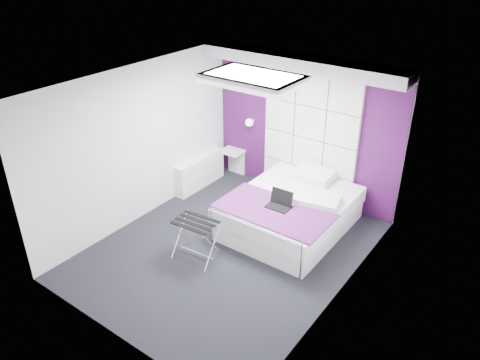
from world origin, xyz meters
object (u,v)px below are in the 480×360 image
object	(u,v)px
wall_lamp	(250,122)
nightstand	(232,151)
luggage_rack	(196,239)
radiator	(200,172)
laptop	(280,203)
bed	(291,211)

from	to	relation	value
wall_lamp	nightstand	distance (m)	0.80
nightstand	luggage_rack	bearing A→B (deg)	-64.48
radiator	laptop	xyz separation A→B (m)	(2.16, -0.60, 0.36)
bed	nightstand	bearing A→B (deg)	153.75
nightstand	luggage_rack	world-z (taller)	luggage_rack
radiator	nightstand	xyz separation A→B (m)	(0.24, 0.72, 0.23)
wall_lamp	nightstand	world-z (taller)	wall_lamp
nightstand	bed	bearing A→B (deg)	-26.25
wall_lamp	luggage_rack	size ratio (longest dim) A/B	0.24
wall_lamp	luggage_rack	world-z (taller)	wall_lamp
bed	laptop	world-z (taller)	laptop
luggage_rack	laptop	bearing A→B (deg)	51.82
nightstand	wall_lamp	bearing A→B (deg)	5.71
radiator	nightstand	bearing A→B (deg)	71.57
bed	luggage_rack	size ratio (longest dim) A/B	3.38
nightstand	luggage_rack	distance (m)	2.73
wall_lamp	bed	bearing A→B (deg)	-33.07
radiator	luggage_rack	size ratio (longest dim) A/B	1.91
radiator	laptop	size ratio (longest dim) A/B	3.27
bed	luggage_rack	distance (m)	1.68
nightstand	laptop	bearing A→B (deg)	-34.48
radiator	luggage_rack	distance (m)	2.23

